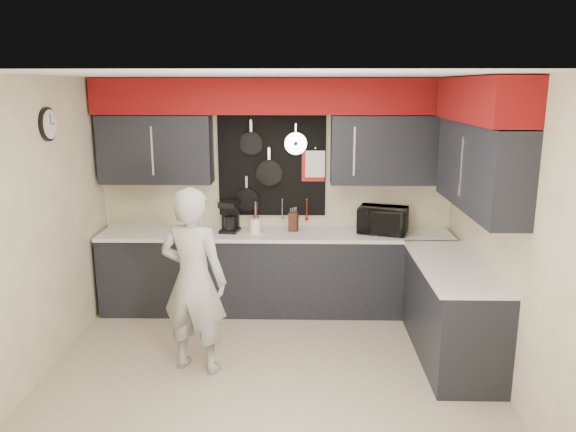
{
  "coord_description": "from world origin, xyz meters",
  "views": [
    {
      "loc": [
        0.27,
        -4.6,
        2.52
      ],
      "look_at": [
        0.16,
        0.5,
        1.33
      ],
      "focal_mm": 35.0,
      "sensor_mm": 36.0,
      "label": 1
    }
  ],
  "objects_px": {
    "utensil_crock": "(255,226)",
    "coffee_maker": "(230,215)",
    "person": "(194,281)",
    "microwave": "(383,220)",
    "knife_block": "(293,222)"
  },
  "relations": [
    {
      "from": "utensil_crock",
      "to": "coffee_maker",
      "type": "distance_m",
      "value": 0.31
    },
    {
      "from": "microwave",
      "to": "knife_block",
      "type": "xyz_separation_m",
      "value": [
        -0.99,
        0.06,
        -0.04
      ]
    },
    {
      "from": "microwave",
      "to": "coffee_maker",
      "type": "distance_m",
      "value": 1.7
    },
    {
      "from": "utensil_crock",
      "to": "person",
      "type": "xyz_separation_m",
      "value": [
        -0.44,
        -1.36,
        -0.16
      ]
    },
    {
      "from": "knife_block",
      "to": "utensil_crock",
      "type": "bearing_deg",
      "value": -156.31
    },
    {
      "from": "utensil_crock",
      "to": "person",
      "type": "height_order",
      "value": "person"
    },
    {
      "from": "microwave",
      "to": "coffee_maker",
      "type": "bearing_deg",
      "value": -164.26
    },
    {
      "from": "knife_block",
      "to": "microwave",
      "type": "bearing_deg",
      "value": 8.35
    },
    {
      "from": "microwave",
      "to": "utensil_crock",
      "type": "bearing_deg",
      "value": -161.93
    },
    {
      "from": "coffee_maker",
      "to": "person",
      "type": "distance_m",
      "value": 1.45
    },
    {
      "from": "utensil_crock",
      "to": "coffee_maker",
      "type": "bearing_deg",
      "value": 167.62
    },
    {
      "from": "microwave",
      "to": "coffee_maker",
      "type": "relative_size",
      "value": 1.5
    },
    {
      "from": "utensil_crock",
      "to": "person",
      "type": "relative_size",
      "value": 0.09
    },
    {
      "from": "microwave",
      "to": "knife_block",
      "type": "height_order",
      "value": "microwave"
    },
    {
      "from": "utensil_crock",
      "to": "microwave",
      "type": "bearing_deg",
      "value": 1.14
    }
  ]
}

